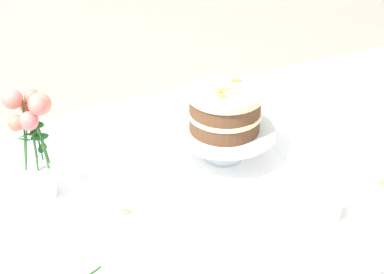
% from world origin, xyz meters
% --- Properties ---
extents(dining_table, '(1.40, 1.00, 0.74)m').
position_xyz_m(dining_table, '(0.00, -0.02, 0.65)').
color(dining_table, white).
rests_on(dining_table, ground).
extents(linen_napkin, '(0.37, 0.37, 0.00)m').
position_xyz_m(linen_napkin, '(0.19, 0.04, 0.74)').
color(linen_napkin, white).
rests_on(linen_napkin, dining_table).
extents(cake_stand, '(0.29, 0.29, 0.10)m').
position_xyz_m(cake_stand, '(0.19, 0.04, 0.82)').
color(cake_stand, silver).
rests_on(cake_stand, linen_napkin).
extents(layer_cake, '(0.21, 0.21, 0.13)m').
position_xyz_m(layer_cake, '(0.19, 0.04, 0.90)').
color(layer_cake, brown).
rests_on(layer_cake, cake_stand).
extents(flower_vase, '(0.11, 0.10, 0.30)m').
position_xyz_m(flower_vase, '(-0.31, 0.10, 0.90)').
color(flower_vase, silver).
rests_on(flower_vase, dining_table).
extents(teacup, '(0.12, 0.12, 0.06)m').
position_xyz_m(teacup, '(0.29, -0.30, 0.77)').
color(teacup, white).
rests_on(teacup, dining_table).
extents(loose_petal_1, '(0.04, 0.04, 0.00)m').
position_xyz_m(loose_petal_1, '(-0.15, -0.06, 0.74)').
color(loose_petal_1, '#E56B51').
rests_on(loose_petal_1, dining_table).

